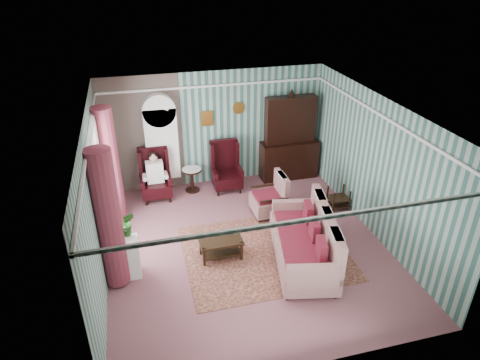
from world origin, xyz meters
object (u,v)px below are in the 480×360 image
object	(u,v)px
plant_stand	(124,258)
sofa	(303,243)
bookcase	(162,149)
coffee_table	(221,249)
floral_armchair	(269,195)
wingback_right	(226,167)
round_side_table	(192,180)
dresser_hutch	(290,136)
wingback_left	(155,175)
seated_woman	(155,177)
nest_table	(338,198)

from	to	relation	value
plant_stand	sofa	size ratio (longest dim) A/B	0.35
bookcase	coffee_table	world-z (taller)	bookcase
plant_stand	floral_armchair	distance (m)	3.50
wingback_right	round_side_table	size ratio (longest dim) A/B	2.08
plant_stand	coffee_table	size ratio (longest dim) A/B	0.95
dresser_hutch	sofa	bearing A→B (deg)	-106.08
wingback_left	seated_woman	world-z (taller)	wingback_left
round_side_table	nest_table	bearing A→B (deg)	-28.20
bookcase	wingback_right	bearing A→B (deg)	-14.57
seated_woman	plant_stand	distance (m)	2.87
wingback_left	nest_table	bearing A→B (deg)	-20.85
bookcase	floral_armchair	world-z (taller)	bookcase
bookcase	plant_stand	xyz separation A→B (m)	(-1.05, -3.14, -0.72)
bookcase	sofa	distance (m)	4.29
wingback_left	plant_stand	bearing A→B (deg)	-106.22
seated_woman	coffee_table	xyz separation A→B (m)	(1.02, -2.66, -0.39)
dresser_hutch	nest_table	xyz separation A→B (m)	(0.57, -1.82, -0.91)
dresser_hutch	floral_armchair	xyz separation A→B (m)	(-1.08, -1.64, -0.68)
wingback_right	round_side_table	xyz separation A→B (m)	(-0.85, 0.15, -0.33)
seated_woman	sofa	size ratio (longest dim) A/B	0.52
bookcase	wingback_right	world-z (taller)	bookcase
bookcase	wingback_left	distance (m)	0.68
seated_woman	coffee_table	size ratio (longest dim) A/B	1.41
wingback_right	seated_woman	size ratio (longest dim) A/B	1.06
wingback_right	dresser_hutch	bearing A→B (deg)	8.77
wingback_right	wingback_left	bearing A→B (deg)	180.00
dresser_hutch	round_side_table	size ratio (longest dim) A/B	3.93
nest_table	wingback_left	bearing A→B (deg)	159.15
wingback_left	coffee_table	size ratio (longest dim) A/B	1.49
sofa	round_side_table	bearing A→B (deg)	37.52
seated_woman	wingback_right	bearing A→B (deg)	0.00
wingback_left	plant_stand	size ratio (longest dim) A/B	1.56
seated_woman	sofa	world-z (taller)	seated_woman
nest_table	sofa	xyz separation A→B (m)	(-1.57, -1.65, 0.19)
round_side_table	floral_armchair	size ratio (longest dim) A/B	0.60
nest_table	sofa	distance (m)	2.29
bookcase	nest_table	size ratio (longest dim) A/B	4.15
dresser_hutch	wingback_right	bearing A→B (deg)	-171.23
seated_woman	nest_table	distance (m)	4.37
bookcase	wingback_right	xyz separation A→B (m)	(1.50, -0.39, -0.50)
bookcase	round_side_table	size ratio (longest dim) A/B	3.73
nest_table	floral_armchair	size ratio (longest dim) A/B	0.54
wingback_right	sofa	bearing A→B (deg)	-76.81
wingback_right	seated_woman	bearing A→B (deg)	180.00
dresser_hutch	coffee_table	distance (m)	3.96
round_side_table	seated_woman	bearing A→B (deg)	-170.54
wingback_left	sofa	bearing A→B (deg)	-52.00
sofa	bookcase	bearing A→B (deg)	44.07
plant_stand	coffee_table	world-z (taller)	plant_stand
round_side_table	sofa	world-z (taller)	sofa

